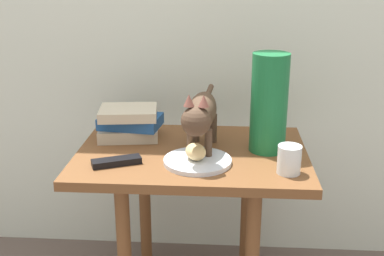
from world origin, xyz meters
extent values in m
cube|color=brown|center=(0.00, 0.00, 0.57)|extent=(0.75, 0.53, 0.03)
cylinder|color=brown|center=(-0.20, 0.20, 0.28)|extent=(0.04, 0.04, 0.55)
cylinder|color=brown|center=(0.20, 0.20, 0.28)|extent=(0.04, 0.04, 0.55)
cylinder|color=silver|center=(0.02, -0.10, 0.59)|extent=(0.21, 0.21, 0.01)
ellipsoid|color=#E0BC7A|center=(0.02, -0.10, 0.62)|extent=(0.09, 0.10, 0.05)
cylinder|color=#4C3828|center=(0.06, -0.07, 0.63)|extent=(0.02, 0.02, 0.10)
cylinder|color=#4C3828|center=(0.00, -0.07, 0.63)|extent=(0.02, 0.02, 0.10)
cylinder|color=#4C3828|center=(0.07, 0.09, 0.63)|extent=(0.02, 0.02, 0.10)
cylinder|color=#4C3828|center=(0.01, 0.09, 0.63)|extent=(0.02, 0.02, 0.10)
ellipsoid|color=#4C3828|center=(0.03, 0.02, 0.72)|extent=(0.11, 0.27, 0.11)
sphere|color=#4C3828|center=(0.02, -0.13, 0.73)|extent=(0.09, 0.09, 0.09)
cone|color=brown|center=(0.04, -0.14, 0.79)|extent=(0.03, 0.03, 0.03)
cone|color=brown|center=(0.00, -0.13, 0.79)|extent=(0.03, 0.03, 0.03)
cylinder|color=#4C3828|center=(0.05, 0.22, 0.73)|extent=(0.03, 0.16, 0.02)
cube|color=#BCB299|center=(-0.23, 0.11, 0.60)|extent=(0.22, 0.16, 0.04)
cube|color=#1E4C8C|center=(-0.22, 0.11, 0.64)|extent=(0.22, 0.16, 0.04)
cube|color=#BCB299|center=(-0.23, 0.09, 0.68)|extent=(0.21, 0.17, 0.03)
cylinder|color=#196B38|center=(0.25, 0.03, 0.74)|extent=(0.12, 0.12, 0.32)
cylinder|color=silver|center=(0.29, -0.15, 0.63)|extent=(0.07, 0.07, 0.08)
cylinder|color=silver|center=(0.29, -0.15, 0.61)|extent=(0.06, 0.06, 0.04)
cube|color=black|center=(-0.22, -0.13, 0.59)|extent=(0.16, 0.10, 0.02)
camera|label=1|loc=(0.10, -1.48, 1.18)|focal=45.67mm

